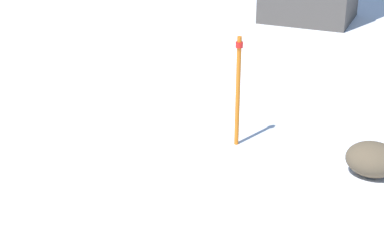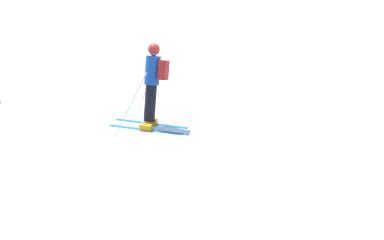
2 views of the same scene
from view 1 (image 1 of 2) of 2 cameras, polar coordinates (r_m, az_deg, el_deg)
The scene contains 2 objects.
exposed_boulder_0 at distance 11.20m, azimuth 15.75°, elevation -3.38°, with size 0.90×0.76×0.58m, color brown.
trail_marker at distance 11.55m, azimuth 4.11°, elevation 2.94°, with size 0.13×0.13×2.08m.
Camera 1 is at (5.31, -4.16, 5.25)m, focal length 60.00 mm.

